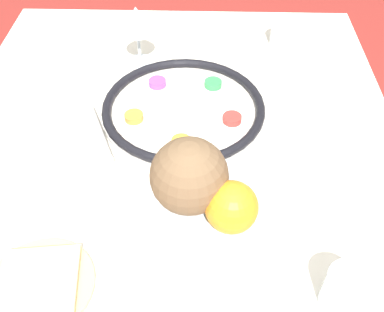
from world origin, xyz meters
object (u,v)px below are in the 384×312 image
(fruit_stand, at_px, (204,213))
(cup_mid, at_px, (346,292))
(napkin_roll, at_px, (94,134))
(cup_near, at_px, (284,33))
(coconut, at_px, (189,176))
(wine_glass, at_px, (137,22))
(orange_fruit, at_px, (232,207))
(bread_plate, at_px, (39,284))
(seder_plate, at_px, (184,108))

(fruit_stand, height_order, cup_mid, fruit_stand)
(napkin_roll, relative_size, cup_mid, 2.30)
(fruit_stand, height_order, cup_near, fruit_stand)
(coconut, bearing_deg, wine_glass, -165.23)
(cup_mid, bearing_deg, cup_near, -179.41)
(fruit_stand, bearing_deg, orange_fruit, 45.21)
(wine_glass, bearing_deg, napkin_roll, -11.78)
(fruit_stand, bearing_deg, bread_plate, -71.88)
(wine_glass, bearing_deg, cup_near, 103.57)
(napkin_roll, distance_m, cup_mid, 0.55)
(orange_fruit, distance_m, napkin_roll, 0.41)
(orange_fruit, bearing_deg, seder_plate, -167.49)
(wine_glass, bearing_deg, orange_fruit, 19.23)
(coconut, bearing_deg, cup_mid, 66.99)
(orange_fruit, distance_m, bread_plate, 0.32)
(fruit_stand, distance_m, coconut, 0.08)
(cup_near, bearing_deg, orange_fruit, -13.87)
(wine_glass, relative_size, cup_near, 2.03)
(orange_fruit, distance_m, cup_mid, 0.21)
(orange_fruit, height_order, napkin_roll, orange_fruit)
(wine_glass, xyz_separation_m, orange_fruit, (0.57, 0.20, 0.04))
(seder_plate, relative_size, orange_fruit, 4.74)
(bread_plate, bearing_deg, seder_plate, 154.18)
(bread_plate, relative_size, napkin_roll, 1.02)
(wine_glass, relative_size, fruit_stand, 0.76)
(napkin_roll, bearing_deg, fruit_stand, 42.14)
(cup_mid, bearing_deg, coconut, -113.01)
(seder_plate, distance_m, napkin_roll, 0.20)
(wine_glass, relative_size, orange_fruit, 1.98)
(seder_plate, bearing_deg, napkin_roll, -62.71)
(seder_plate, bearing_deg, cup_near, 139.24)
(bread_plate, bearing_deg, wine_glass, 172.03)
(bread_plate, bearing_deg, cup_near, 147.51)
(coconut, bearing_deg, fruit_stand, 85.51)
(fruit_stand, distance_m, cup_mid, 0.23)
(coconut, relative_size, bread_plate, 0.66)
(orange_fruit, relative_size, bread_plate, 0.44)
(fruit_stand, height_order, coconut, coconut)
(fruit_stand, xyz_separation_m, napkin_roll, (-0.25, -0.22, -0.07))
(cup_near, bearing_deg, cup_mid, 0.59)
(cup_near, relative_size, cup_mid, 1.00)
(napkin_roll, height_order, cup_mid, cup_mid)
(orange_fruit, height_order, cup_mid, orange_fruit)
(seder_plate, xyz_separation_m, orange_fruit, (0.38, 0.08, 0.14))
(cup_near, bearing_deg, seder_plate, -40.76)
(fruit_stand, bearing_deg, seder_plate, -172.18)
(seder_plate, height_order, cup_near, cup_near)
(seder_plate, xyz_separation_m, bread_plate, (0.42, -0.20, -0.01))
(seder_plate, bearing_deg, coconut, 4.12)
(bread_plate, distance_m, cup_mid, 0.46)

